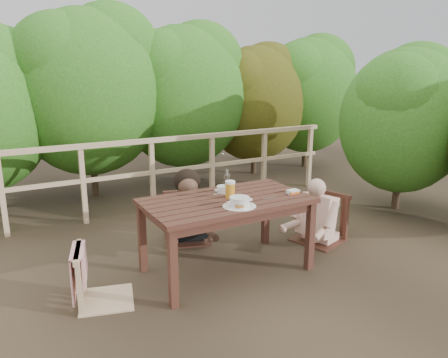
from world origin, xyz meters
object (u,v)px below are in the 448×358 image
soup_far (224,190)px  table (227,236)px  chair_left (103,250)px  woman (186,184)px  butter_tub (293,192)px  soup_near (239,202)px  bread_roll (241,205)px  bottle (227,182)px  chair_right (320,198)px  diner_right (323,188)px  beer_glass (230,190)px  chair_far (187,198)px

soup_far → table: bearing=-112.7°
chair_left → woman: size_ratio=0.70×
soup_far → butter_tub: bearing=-32.2°
soup_near → bread_roll: bearing=-106.8°
bottle → soup_far: bearing=91.9°
table → woman: (-0.01, 0.90, 0.30)m
chair_right → butter_tub: bearing=-81.4°
table → butter_tub: 0.77m
diner_right → soup_near: diner_right is taller
diner_right → soup_near: bearing=89.4°
diner_right → bottle: diner_right is taller
diner_right → bottle: (-1.22, 0.01, 0.22)m
beer_glass → butter_tub: (0.61, -0.17, -0.06)m
bread_roll → chair_far: bearing=89.4°
chair_right → bottle: bearing=-107.0°
butter_tub → table: bearing=161.4°
table → chair_left: chair_left is taller
table → chair_right: chair_right is taller
chair_right → chair_left: bearing=-103.6°
soup_far → chair_far: bearing=97.7°
woman → table: bearing=108.9°
diner_right → bottle: bearing=73.0°
woman → soup_far: bearing=115.6°
bottle → butter_tub: bearing=-28.2°
woman → bread_roll: (-0.01, -1.19, 0.09)m
chair_right → bread_roll: bearing=-88.8°
bread_roll → butter_tub: bearing=10.5°
woman → soup_near: bearing=108.0°
chair_right → bottle: chair_right is taller
chair_left → bread_roll: (1.14, -0.29, 0.29)m
beer_glass → bottle: bearing=72.7°
soup_far → butter_tub: soup_far is taller
butter_tub → soup_far: bearing=143.7°
chair_right → bread_roll: 1.38m
butter_tub → chair_far: bearing=118.2°
diner_right → butter_tub: diner_right is taller
diner_right → beer_glass: (-1.26, -0.13, 0.19)m
soup_near → butter_tub: soup_near is taller
chair_far → soup_far: bearing=-64.2°
diner_right → soup_far: bearing=70.4°
diner_right → beer_glass: diner_right is taller
bread_roll → bottle: 0.45m
bread_roll → soup_far: bearing=77.6°
chair_far → bread_roll: size_ratio=7.53×
table → diner_right: (1.30, 0.13, 0.26)m
chair_far → beer_glass: 0.92m
bottle → butter_tub: bottle is taller
table → chair_left: 1.17m
chair_far → soup_far: size_ratio=4.17×
beer_glass → chair_right: bearing=5.8°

